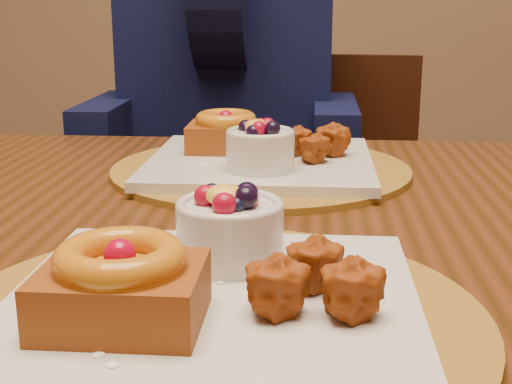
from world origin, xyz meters
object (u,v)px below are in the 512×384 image
place_setting_near (210,293)px  place_setting_far (259,157)px  dining_table (244,298)px  chair_far (317,237)px  diner (228,51)px

place_setting_near → place_setting_far: size_ratio=1.00×
dining_table → place_setting_far: 0.24m
dining_table → place_setting_far: bearing=90.5°
dining_table → place_setting_far: size_ratio=4.21×
dining_table → chair_far: (0.08, 0.79, -0.21)m
chair_far → place_setting_near: bearing=-89.3°
chair_far → place_setting_far: bearing=-92.7°
place_setting_near → chair_far: chair_far is taller
dining_table → diner: bearing=98.0°
chair_far → diner: size_ratio=1.05×
place_setting_far → chair_far: 0.66m
chair_far → dining_table: bearing=-90.4°
dining_table → chair_far: chair_far is taller
place_setting_near → diner: bearing=96.1°
place_setting_far → chair_far: bearing=82.1°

